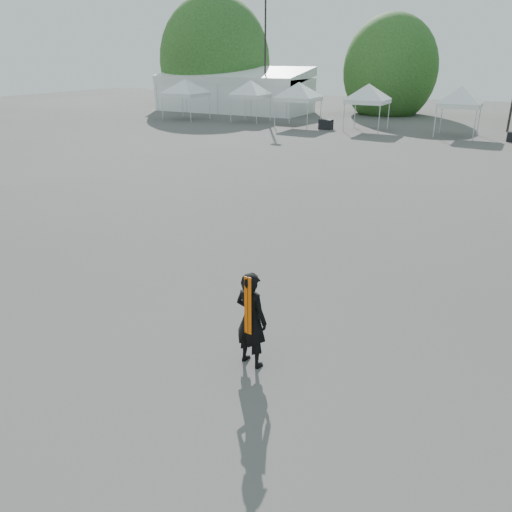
% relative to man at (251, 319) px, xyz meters
% --- Properties ---
extents(ground, '(120.00, 120.00, 0.00)m').
position_rel_man_xyz_m(ground, '(-0.65, 2.78, -0.90)').
color(ground, '#474442').
rests_on(ground, ground).
extents(marquee, '(15.00, 6.25, 4.23)m').
position_rel_man_xyz_m(marquee, '(-22.65, 37.78, 1.07)').
color(marquee, white).
rests_on(marquee, ground).
extents(light_pole_west, '(0.60, 0.25, 10.30)m').
position_rel_man_xyz_m(light_pole_west, '(-18.65, 36.78, 4.87)').
color(light_pole_west, black).
rests_on(light_pole_west, ground).
extents(tree_far_w, '(4.80, 4.80, 7.30)m').
position_rel_man_xyz_m(tree_far_w, '(-26.65, 40.78, 3.63)').
color(tree_far_w, '#382314').
rests_on(tree_far_w, ground).
extents(tree_mid_w, '(4.16, 4.16, 6.33)m').
position_rel_man_xyz_m(tree_mid_w, '(-8.65, 42.78, 3.03)').
color(tree_mid_w, '#382314').
rests_on(tree_mid_w, ground).
extents(tent_a, '(4.41, 4.41, 3.88)m').
position_rel_man_xyz_m(tent_a, '(-22.87, 30.03, 2.15)').
color(tent_a, silver).
rests_on(tent_a, ground).
extents(tent_b, '(3.75, 3.75, 3.88)m').
position_rel_man_xyz_m(tent_b, '(-17.14, 31.22, 2.15)').
color(tent_b, silver).
rests_on(tent_b, ground).
extents(tent_c, '(4.13, 4.13, 3.88)m').
position_rel_man_xyz_m(tent_c, '(-12.41, 30.30, 2.15)').
color(tent_c, silver).
rests_on(tent_c, ground).
extents(tent_d, '(3.97, 3.97, 3.88)m').
position_rel_man_xyz_m(tent_d, '(-7.07, 30.74, 2.15)').
color(tent_d, silver).
rests_on(tent_d, ground).
extents(tent_e, '(3.84, 3.84, 3.88)m').
position_rel_man_xyz_m(tent_e, '(-0.71, 30.79, 2.15)').
color(tent_e, silver).
rests_on(tent_e, ground).
extents(man, '(0.73, 0.56, 1.80)m').
position_rel_man_xyz_m(man, '(0.00, 0.00, 0.00)').
color(man, black).
rests_on(man, ground).
extents(crate_west, '(1.00, 0.82, 0.72)m').
position_rel_man_xyz_m(crate_west, '(-9.90, 29.87, -0.54)').
color(crate_west, black).
rests_on(crate_west, ground).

